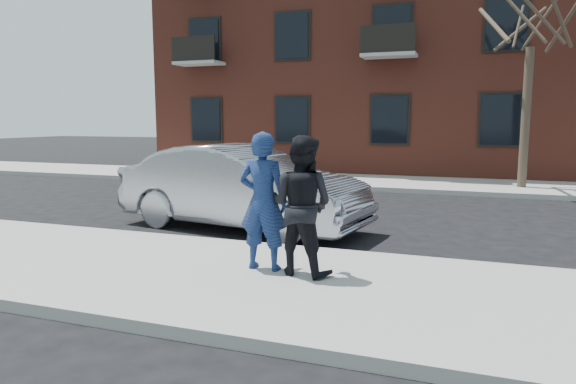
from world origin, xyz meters
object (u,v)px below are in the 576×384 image
at_px(silver_sedan, 242,187).
at_px(man_peacoat, 301,205).
at_px(man_hoodie, 263,201).
at_px(street_tree, 533,6).

bearing_deg(silver_sedan, man_peacoat, -133.98).
relative_size(man_hoodie, man_peacoat, 1.02).
height_order(street_tree, man_peacoat, street_tree).
bearing_deg(man_peacoat, man_hoodie, 7.77).
xyz_separation_m(street_tree, man_hoodie, (-4.15, -10.83, -4.42)).
distance_m(silver_sedan, man_hoodie, 3.41).
relative_size(silver_sedan, man_peacoat, 2.78).
distance_m(street_tree, silver_sedan, 10.86).
height_order(street_tree, silver_sedan, street_tree).
relative_size(street_tree, man_hoodie, 3.57).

